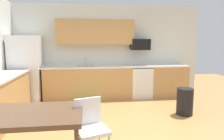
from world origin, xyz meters
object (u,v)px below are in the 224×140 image
refrigerator (27,69)px  oven_range (140,82)px  dining_table (27,117)px  chair_near_table (90,125)px  microwave (140,44)px  trash_bin (185,101)px

refrigerator → oven_range: 3.22m
refrigerator → oven_range: size_ratio=1.97×
dining_table → chair_near_table: size_ratio=1.65×
oven_range → chair_near_table: (-1.54, -3.08, 0.05)m
dining_table → oven_range: bearing=53.3°
microwave → oven_range: bearing=-90.0°
oven_range → microwave: bearing=90.0°
microwave → dining_table: bearing=-125.9°
oven_range → dining_table: size_ratio=0.65×
trash_bin → refrigerator: bearing=158.2°
oven_range → trash_bin: bearing=-69.5°
dining_table → chair_near_table: chair_near_table is taller
dining_table → trash_bin: 3.34m
trash_bin → chair_near_table: bearing=-145.1°
dining_table → trash_bin: dining_table is taller
oven_range → microwave: microwave is taller
refrigerator → trash_bin: size_ratio=2.98×
oven_range → dining_table: (-2.34, -3.14, 0.22)m
microwave → chair_near_table: (-1.54, -3.18, -1.04)m
refrigerator → dining_table: 3.18m
microwave → trash_bin: (0.60, -1.69, -1.25)m
oven_range → trash_bin: size_ratio=1.52×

